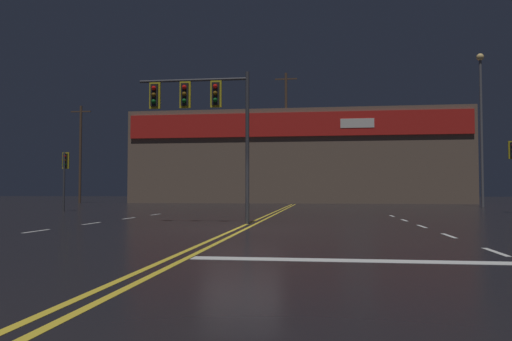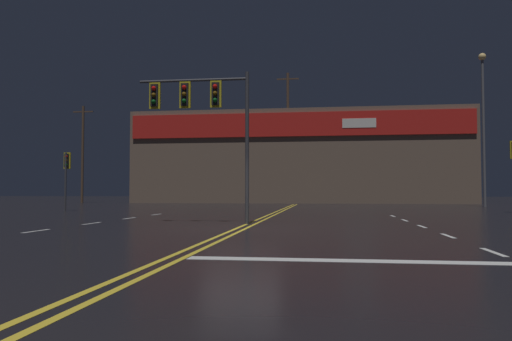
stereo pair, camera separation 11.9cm
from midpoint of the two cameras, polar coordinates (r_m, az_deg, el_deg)
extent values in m
plane|color=black|center=(15.96, -1.52, -6.66)|extent=(200.00, 200.00, 0.00)
cube|color=gold|center=(15.99, -2.06, -6.64)|extent=(0.12, 60.00, 0.01)
cube|color=gold|center=(15.94, -0.99, -6.65)|extent=(0.12, 60.00, 0.01)
cube|color=silver|center=(16.33, -23.63, -6.35)|extent=(0.12, 1.40, 0.01)
cube|color=silver|center=(19.49, -18.08, -5.76)|extent=(0.12, 1.40, 0.01)
cube|color=silver|center=(22.78, -14.11, -5.30)|extent=(0.12, 1.40, 0.01)
cube|color=silver|center=(26.15, -11.15, -4.95)|extent=(0.12, 1.40, 0.01)
cube|color=silver|center=(10.89, 25.77, -8.39)|extent=(0.12, 1.40, 0.01)
cube|color=silver|center=(14.35, 21.30, -6.96)|extent=(0.12, 1.40, 0.01)
cube|color=silver|center=(17.86, 18.60, -6.07)|extent=(0.12, 1.40, 0.01)
cube|color=silver|center=(21.40, 16.79, -5.46)|extent=(0.12, 1.40, 0.01)
cube|color=silver|center=(24.96, 15.50, -5.03)|extent=(0.12, 1.40, 0.01)
cylinder|color=#38383D|center=(18.16, -0.84, 2.64)|extent=(0.14, 0.14, 5.56)
cylinder|color=#38383D|center=(18.96, -7.04, 10.19)|extent=(4.08, 0.10, 0.10)
cube|color=black|center=(18.65, -4.42, 8.70)|extent=(0.28, 0.24, 0.84)
cube|color=gold|center=(18.65, -4.42, 8.70)|extent=(0.42, 0.08, 0.99)
sphere|color=red|center=(18.54, -4.52, 9.55)|extent=(0.17, 0.17, 0.17)
sphere|color=#543707|center=(18.49, -4.53, 8.79)|extent=(0.17, 0.17, 0.17)
sphere|color=#084513|center=(18.45, -4.53, 8.02)|extent=(0.17, 0.17, 0.17)
cube|color=black|center=(18.92, -7.92, 8.55)|extent=(0.28, 0.24, 0.84)
cube|color=gold|center=(18.92, -7.92, 8.55)|extent=(0.42, 0.08, 0.99)
sphere|color=red|center=(18.82, -8.04, 9.39)|extent=(0.17, 0.17, 0.17)
sphere|color=#543707|center=(18.77, -8.05, 8.64)|extent=(0.17, 0.17, 0.17)
sphere|color=#084513|center=(18.73, -8.05, 7.88)|extent=(0.17, 0.17, 0.17)
cube|color=black|center=(19.27, -11.29, 8.37)|extent=(0.28, 0.24, 0.84)
cube|color=gold|center=(19.27, -11.29, 8.37)|extent=(0.42, 0.08, 0.99)
sphere|color=red|center=(19.17, -11.44, 9.20)|extent=(0.17, 0.17, 0.17)
sphere|color=#543707|center=(19.12, -11.45, 8.46)|extent=(0.17, 0.17, 0.17)
sphere|color=#084513|center=(19.08, -11.46, 7.72)|extent=(0.17, 0.17, 0.17)
cylinder|color=#38383D|center=(32.09, -20.85, -1.22)|extent=(0.13, 0.13, 3.52)
cube|color=black|center=(32.30, -20.66, 1.06)|extent=(0.28, 0.24, 0.84)
cube|color=gold|center=(32.30, -20.66, 1.06)|extent=(0.42, 0.08, 0.99)
sphere|color=red|center=(32.18, -20.79, 1.53)|extent=(0.17, 0.17, 0.17)
sphere|color=#543707|center=(32.16, -20.79, 1.08)|extent=(0.17, 0.17, 0.17)
sphere|color=#084513|center=(32.15, -20.80, 0.63)|extent=(0.17, 0.17, 0.17)
cylinder|color=#59595E|center=(42.22, 24.65, 3.98)|extent=(0.20, 0.20, 11.43)
sphere|color=#F9D17A|center=(43.24, 24.51, 11.75)|extent=(0.56, 0.56, 0.56)
cube|color=brown|center=(53.90, 5.05, 1.34)|extent=(34.22, 10.00, 9.39)
cube|color=red|center=(49.13, 4.75, 5.29)|extent=(33.54, 0.20, 2.35)
cube|color=white|center=(49.13, 11.77, 5.33)|extent=(3.20, 0.16, 0.90)
cylinder|color=#4C3828|center=(55.10, -19.15, 1.77)|extent=(0.26, 0.26, 10.13)
cube|color=#4C3828|center=(55.59, -19.08, 6.36)|extent=(2.20, 0.12, 0.12)
cylinder|color=#4C3828|center=(49.38, 3.74, 3.74)|extent=(0.26, 0.26, 12.93)
cube|color=#4C3828|center=(50.34, 3.72, 10.40)|extent=(2.20, 0.12, 0.12)
camera|label=1|loc=(0.06, -89.83, -0.01)|focal=35.00mm
camera|label=2|loc=(0.06, 90.17, 0.01)|focal=35.00mm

